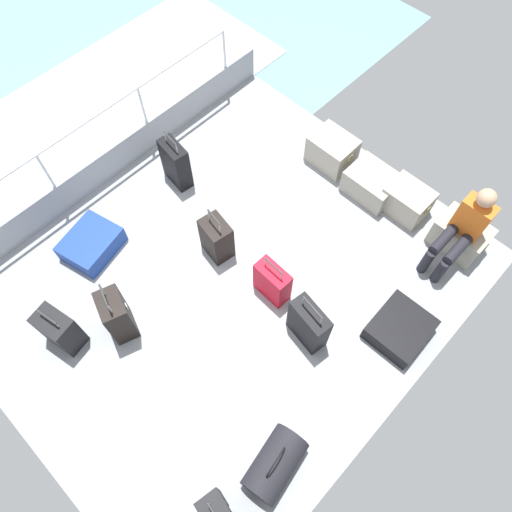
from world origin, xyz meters
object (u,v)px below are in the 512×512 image
Objects in this scene: duffel_bag at (275,464)px; suitcase_2 at (60,330)px; cargo_crate_0 at (332,151)px; suitcase_8 at (176,164)px; suitcase_0 at (308,324)px; suitcase_3 at (217,238)px; suitcase_5 at (91,244)px; cargo_crate_2 at (407,201)px; suitcase_4 at (272,282)px; suitcase_7 at (117,315)px; passenger_seated at (464,228)px; suitcase_1 at (400,329)px; cargo_crate_1 at (372,183)px; cargo_crate_3 at (460,236)px.

suitcase_2 is at bearing -166.12° from duffel_bag.
duffel_bag is (2.47, 0.61, -0.09)m from suitcase_2.
cargo_crate_0 is 0.75× the size of suitcase_8.
suitcase_0 is 1.43m from suitcase_3.
suitcase_5 is 1.40m from suitcase_8.
suitcase_4 is (-0.41, -1.94, 0.07)m from cargo_crate_2.
duffel_bag is (2.13, 0.10, -0.15)m from suitcase_7.
suitcase_8 is (-1.20, -1.58, 0.11)m from cargo_crate_0.
passenger_seated reaches higher than cargo_crate_0.
suitcase_3 is at bearing 148.69° from duffel_bag.
duffel_bag is at bearing -91.53° from suitcase_1.
suitcase_3 is (-1.23, -1.99, 0.09)m from cargo_crate_2.
cargo_crate_2 is 1.99m from suitcase_4.
cargo_crate_1 is (0.67, -0.04, -0.03)m from cargo_crate_0.
suitcase_1 is 0.86× the size of suitcase_5.
suitcase_3 is at bearing 43.14° from suitcase_5.
suitcase_0 is (-0.54, -1.89, -0.28)m from passenger_seated.
cargo_crate_3 is at bearing 45.62° from suitcase_3.
suitcase_0 is 0.86× the size of suitcase_7.
suitcase_8 is (-1.87, -1.54, 0.15)m from cargo_crate_1.
suitcase_7 reaches higher than suitcase_8.
suitcase_3 reaches higher than duffel_bag.
suitcase_0 is at bearing -56.39° from cargo_crate_0.
passenger_seated is 4.18m from suitcase_5.
cargo_crate_2 is 0.85m from passenger_seated.
suitcase_8 reaches higher than duffel_bag.
passenger_seated reaches higher than cargo_crate_1.
suitcase_4 is (-1.31, -0.59, 0.15)m from suitcase_1.
suitcase_7 reaches higher than suitcase_2.
suitcase_2 reaches higher than suitcase_5.
suitcase_5 is at bearing -159.36° from suitcase_0.
suitcase_8 is at bearing 91.56° from suitcase_5.
passenger_seated reaches higher than suitcase_7.
suitcase_4 reaches higher than suitcase_2.
suitcase_8 is (-0.04, 1.38, 0.20)m from suitcase_5.
suitcase_2 is 0.72× the size of suitcase_7.
cargo_crate_0 is 1.04× the size of cargo_crate_2.
suitcase_3 is (-0.76, -1.91, 0.11)m from cargo_crate_1.
suitcase_1 is (0.17, -1.37, -0.09)m from cargo_crate_3.
duffel_bag is at bearing -61.53° from suitcase_0.
cargo_crate_2 is at bearing 123.71° from suitcase_1.
passenger_seated is 1.70× the size of suitcase_4.
cargo_crate_1 is at bearing 108.64° from suitcase_0.
suitcase_2 is at bearing -122.12° from suitcase_4.
cargo_crate_0 reaches higher than cargo_crate_2.
passenger_seated is 3.12m from duffel_bag.
cargo_crate_1 is 0.59× the size of passenger_seated.
cargo_crate_0 is at bearing 121.76° from duffel_bag.
passenger_seated is 1.98m from suitcase_0.
suitcase_1 is (0.17, -1.18, -0.47)m from passenger_seated.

